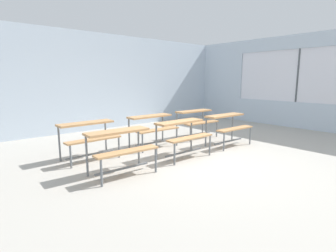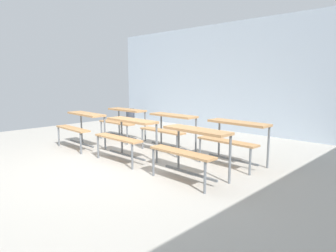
{
  "view_description": "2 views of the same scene",
  "coord_description": "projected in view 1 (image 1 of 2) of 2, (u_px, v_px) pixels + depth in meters",
  "views": [
    {
      "loc": [
        -3.8,
        -3.3,
        1.6
      ],
      "look_at": [
        -0.13,
        0.98,
        0.58
      ],
      "focal_mm": 28.0,
      "sensor_mm": 36.0,
      "label": 1
    },
    {
      "loc": [
        4.06,
        -2.8,
        1.46
      ],
      "look_at": [
        -0.09,
        1.5,
        0.52
      ],
      "focal_mm": 31.94,
      "sensor_mm": 36.0,
      "label": 2
    }
  ],
  "objects": [
    {
      "name": "ground",
      "position": [
        205.0,
        162.0,
        5.19
      ],
      "size": [
        10.0,
        9.0,
        0.05
      ],
      "primitive_type": "cube",
      "color": "#ADA89E"
    },
    {
      "name": "wall_back",
      "position": [
        99.0,
        82.0,
        8.28
      ],
      "size": [
        10.0,
        0.12,
        3.0
      ],
      "primitive_type": "cube",
      "color": "silver",
      "rests_on": "ground"
    },
    {
      "name": "wall_right",
      "position": [
        318.0,
        84.0,
        8.03
      ],
      "size": [
        0.12,
        9.0,
        3.0
      ],
      "color": "silver",
      "rests_on": "ground"
    },
    {
      "name": "desk_bench_r0c0",
      "position": [
        121.0,
        142.0,
        4.38
      ],
      "size": [
        1.12,
        0.63,
        0.74
      ],
      "rotation": [
        0.0,
        0.0,
        -0.04
      ],
      "color": "tan",
      "rests_on": "ground"
    },
    {
      "name": "desk_bench_r0c1",
      "position": [
        183.0,
        130.0,
        5.37
      ],
      "size": [
        1.1,
        0.6,
        0.74
      ],
      "rotation": [
        0.0,
        0.0,
        -0.0
      ],
      "color": "tan",
      "rests_on": "ground"
    },
    {
      "name": "desk_bench_r0c2",
      "position": [
        228.0,
        122.0,
        6.32
      ],
      "size": [
        1.12,
        0.63,
        0.74
      ],
      "rotation": [
        0.0,
        0.0,
        -0.03
      ],
      "color": "tan",
      "rests_on": "ground"
    },
    {
      "name": "desk_bench_r1c0",
      "position": [
        89.0,
        132.0,
        5.21
      ],
      "size": [
        1.11,
        0.61,
        0.74
      ],
      "rotation": [
        0.0,
        0.0,
        0.01
      ],
      "color": "tan",
      "rests_on": "ground"
    },
    {
      "name": "desk_bench_r1c1",
      "position": [
        153.0,
        123.0,
        6.19
      ],
      "size": [
        1.11,
        0.61,
        0.74
      ],
      "rotation": [
        0.0,
        0.0,
        -0.02
      ],
      "color": "tan",
      "rests_on": "ground"
    },
    {
      "name": "desk_bench_r1c2",
      "position": [
        197.0,
        117.0,
        7.17
      ],
      "size": [
        1.12,
        0.64,
        0.74
      ],
      "rotation": [
        0.0,
        0.0,
        -0.04
      ],
      "color": "tan",
      "rests_on": "ground"
    }
  ]
}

